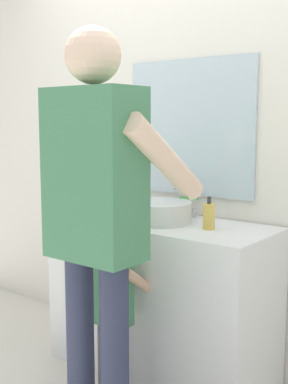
{
  "coord_description": "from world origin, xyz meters",
  "views": [
    {
      "loc": [
        1.57,
        -1.84,
        1.38
      ],
      "look_at": [
        0.0,
        0.15,
        1.02
      ],
      "focal_mm": 46.85,
      "sensor_mm": 36.0,
      "label": 1
    }
  ],
  "objects_px": {
    "soap_bottle": "(209,216)",
    "adult_parent": "(98,200)",
    "toothbrush_cup": "(118,205)",
    "child_toddler": "(112,299)"
  },
  "relations": [
    {
      "from": "soap_bottle",
      "to": "toothbrush_cup",
      "type": "bearing_deg",
      "value": 176.4
    },
    {
      "from": "soap_bottle",
      "to": "adult_parent",
      "type": "relative_size",
      "value": 0.09
    },
    {
      "from": "toothbrush_cup",
      "to": "child_toddler",
      "type": "height_order",
      "value": "toothbrush_cup"
    },
    {
      "from": "child_toddler",
      "to": "adult_parent",
      "type": "distance_m",
      "value": 0.6
    },
    {
      "from": "child_toddler",
      "to": "toothbrush_cup",
      "type": "bearing_deg",
      "value": 127.63
    },
    {
      "from": "toothbrush_cup",
      "to": "child_toddler",
      "type": "relative_size",
      "value": 0.24
    },
    {
      "from": "toothbrush_cup",
      "to": "adult_parent",
      "type": "height_order",
      "value": "adult_parent"
    },
    {
      "from": "soap_bottle",
      "to": "adult_parent",
      "type": "xyz_separation_m",
      "value": [
        -0.16,
        -0.63,
        0.14
      ]
    },
    {
      "from": "soap_bottle",
      "to": "adult_parent",
      "type": "distance_m",
      "value": 0.67
    },
    {
      "from": "toothbrush_cup",
      "to": "soap_bottle",
      "type": "relative_size",
      "value": 1.25
    }
  ]
}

